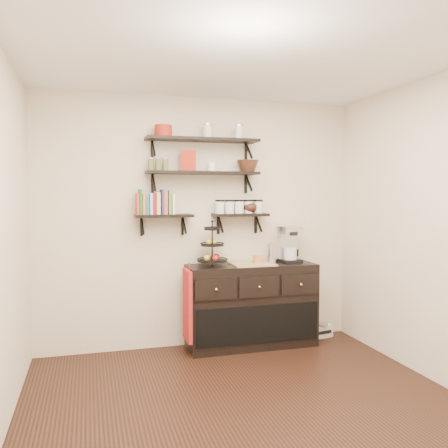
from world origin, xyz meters
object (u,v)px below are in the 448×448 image
fruit_stand (212,251)px  coffee_maker (289,245)px  sideboard (251,305)px  radio (320,330)px

fruit_stand → coffee_maker: bearing=1.6°
sideboard → radio: bearing=5.4°
fruit_stand → coffee_maker: (0.88, 0.02, 0.03)m
fruit_stand → radio: bearing=3.5°
fruit_stand → coffee_maker: fruit_stand is taller
fruit_stand → radio: 1.64m
sideboard → fruit_stand: (-0.44, 0.00, 0.61)m
fruit_stand → coffee_maker: size_ratio=1.15×
radio → sideboard: bearing=173.2°
coffee_maker → fruit_stand: bearing=172.8°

